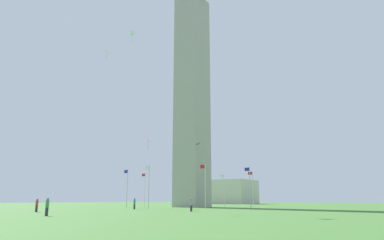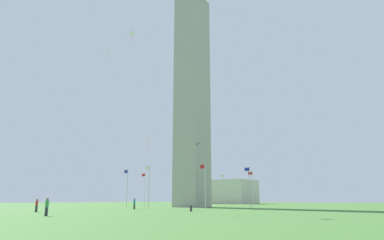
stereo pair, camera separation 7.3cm
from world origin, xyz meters
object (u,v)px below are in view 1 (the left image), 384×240
object	(u,v)px
kite_yellow_diamond	(107,52)
distant_building	(225,192)
flagpole_e	(149,184)
flagpole_se	(205,184)
flagpole_ne	(127,186)
person_gray_shirt	(191,205)
flagpole_sw	(253,187)
flagpole_nw	(183,189)
flagpole_w	(224,188)
kite_orange_diamond	(148,140)
kite_white_delta	(132,34)
flagpole_n	(145,188)
kite_purple_diamond	(198,144)
person_green_shirt	(47,207)
obelisk_monument	(192,83)
person_teal_shirt	(134,204)
person_red_shirt	(37,205)
flagpole_s	(250,185)

from	to	relation	value
kite_yellow_diamond	distant_building	size ratio (longest dim) A/B	0.08
flagpole_e	flagpole_se	distance (m)	10.38
flagpole_ne	person_gray_shirt	distance (m)	28.38
distant_building	flagpole_sw	bearing A→B (deg)	125.70
flagpole_nw	flagpole_se	bearing A→B (deg)	135.00
flagpole_w	kite_orange_diamond	xyz separation A→B (m)	(1.50, 26.01, 8.53)
kite_white_delta	flagpole_n	bearing A→B (deg)	-53.37
kite_purple_diamond	flagpole_n	bearing A→B (deg)	-22.11
flagpole_se	kite_white_delta	distance (m)	29.00
flagpole_se	kite_white_delta	xyz separation A→B (m)	(6.70, 12.55, 25.28)
flagpole_se	person_green_shirt	bearing A→B (deg)	93.94
obelisk_monument	kite_purple_diamond	world-z (taller)	obelisk_monument
obelisk_monument	flagpole_n	bearing A→B (deg)	0.00
flagpole_ne	kite_yellow_diamond	size ratio (longest dim) A/B	4.40
flagpole_se	person_gray_shirt	distance (m)	14.40
person_gray_shirt	person_teal_shirt	bearing A→B (deg)	44.24
kite_orange_diamond	distant_building	distance (m)	72.29
flagpole_sw	person_gray_shirt	distance (m)	32.57
obelisk_monument	flagpole_sw	xyz separation A→B (m)	(-9.53, -9.59, -23.21)
kite_white_delta	flagpole_sw	bearing A→B (deg)	-101.91
kite_purple_diamond	flagpole_ne	bearing A→B (deg)	3.62
flagpole_se	flagpole_nw	xyz separation A→B (m)	(19.19, -19.19, 0.00)
flagpole_ne	kite_white_delta	size ratio (longest dim) A/B	3.51
kite_orange_diamond	flagpole_e	bearing A→B (deg)	143.19
flagpole_e	flagpole_sw	bearing A→B (deg)	-112.50
flagpole_ne	kite_purple_diamond	distance (m)	18.55
flagpole_e	flagpole_w	size ratio (longest dim) A/B	1.00
distant_building	flagpole_e	bearing A→B (deg)	108.81
flagpole_se	person_green_shirt	size ratio (longest dim) A/B	4.47
flagpole_nw	flagpole_e	bearing A→B (deg)	112.50
distant_building	kite_orange_diamond	bearing A→B (deg)	107.97
obelisk_monument	person_red_shirt	world-z (taller)	obelisk_monument
flagpole_sw	person_red_shirt	bearing A→B (deg)	79.18
obelisk_monument	distant_building	size ratio (longest dim) A/B	2.59
flagpole_e	distant_building	bearing A→B (deg)	-71.19
flagpole_s	distant_building	xyz separation A→B (m)	(37.21, -55.85, 0.11)
obelisk_monument	kite_white_delta	size ratio (longest dim) A/B	24.99
flagpole_s	distant_building	world-z (taller)	distant_building
obelisk_monument	kite_orange_diamond	xyz separation A→B (m)	(1.56, 12.45, -14.67)
flagpole_se	kite_yellow_diamond	world-z (taller)	kite_yellow_diamond
person_red_shirt	kite_yellow_diamond	distance (m)	30.97
flagpole_se	kite_white_delta	world-z (taller)	kite_white_delta
obelisk_monument	person_green_shirt	bearing A→B (deg)	105.97
obelisk_monument	person_gray_shirt	distance (m)	37.98
person_green_shirt	flagpole_nw	bearing A→B (deg)	39.45
flagpole_n	flagpole_ne	size ratio (longest dim) A/B	1.00
flagpole_e	person_red_shirt	bearing A→B (deg)	92.59
flagpole_ne	kite_yellow_diamond	distance (m)	27.43
flagpole_s	flagpole_sw	distance (m)	10.38
obelisk_monument	distant_building	distance (m)	64.92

